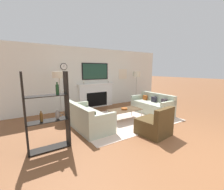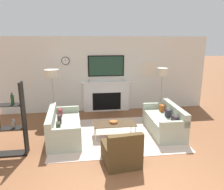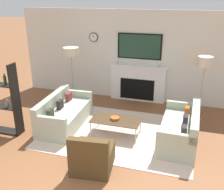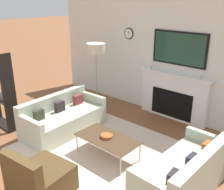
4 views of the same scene
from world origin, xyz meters
name	(u,v)px [view 4 (image 4 of 4)]	position (x,y,z in m)	size (l,w,h in m)	color
fireplace_wall	(178,68)	(0.00, 5.03, 1.22)	(7.56, 0.28, 2.70)	silver
area_rug	(113,155)	(0.00, 2.78, 0.01)	(3.47, 2.55, 0.01)	beige
couch_left	(63,119)	(-1.43, 2.78, 0.28)	(0.90, 1.83, 0.76)	#B1BAA3
couch_right	(185,175)	(1.43, 2.78, 0.29)	(0.81, 1.73, 0.79)	#B1BAA3
armchair	(40,180)	(-0.10, 1.31, 0.27)	(0.81, 0.85, 0.79)	#4D391E
coffee_table	(107,139)	(-0.04, 2.69, 0.36)	(1.14, 0.61, 0.39)	#4C3823
decorative_bowl	(107,136)	(-0.07, 2.70, 0.42)	(0.22, 0.22, 0.06)	#B85923
floor_lamp_left	(96,49)	(-1.82, 4.21, 1.54)	(0.46, 0.46, 1.68)	#9E998E
shelf_unit	(0,92)	(-2.61, 2.05, 0.81)	(0.87, 0.28, 1.71)	black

